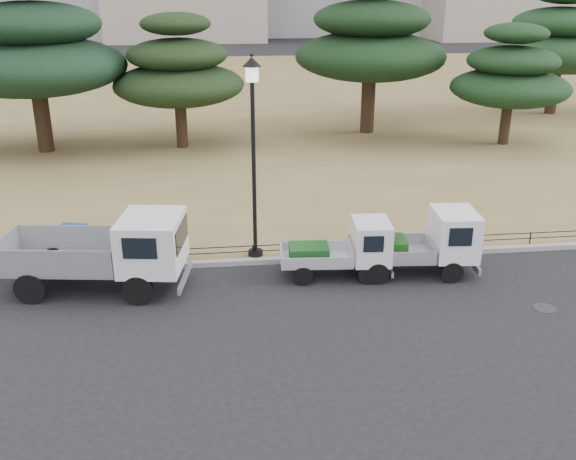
{
  "coord_description": "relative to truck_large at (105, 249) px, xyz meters",
  "views": [
    {
      "loc": [
        -2.09,
        -15.4,
        8.16
      ],
      "look_at": [
        0.0,
        2.0,
        1.3
      ],
      "focal_mm": 40.0,
      "sensor_mm": 36.0,
      "label": 1
    }
  ],
  "objects": [
    {
      "name": "truck_kei_front",
      "position": [
        6.77,
        0.09,
        -0.37
      ],
      "size": [
        3.25,
        1.58,
        1.67
      ],
      "rotation": [
        0.0,
        0.0,
        -0.08
      ],
      "color": "black",
      "rests_on": "ground"
    },
    {
      "name": "pine_east_far",
      "position": [
        24.68,
        21.99,
        3.52
      ],
      "size": [
        7.9,
        7.9,
        7.94
      ],
      "color": "black",
      "rests_on": "lawn"
    },
    {
      "name": "pipe_fence",
      "position": [
        5.18,
        1.37,
        -0.77
      ],
      "size": [
        38.0,
        0.04,
        0.4
      ],
      "color": "black",
      "rests_on": "lawn"
    },
    {
      "name": "pine_west_near",
      "position": [
        -5.18,
        15.79,
        3.96
      ],
      "size": [
        8.7,
        8.7,
        8.7
      ],
      "color": "black",
      "rests_on": "lawn"
    },
    {
      "name": "pine_center_right",
      "position": [
        11.74,
        18.08,
        3.96
      ],
      "size": [
        8.16,
        8.16,
        8.65
      ],
      "color": "black",
      "rests_on": "lawn"
    },
    {
      "name": "truck_kei_rear",
      "position": [
        9.09,
        0.0,
        -0.25
      ],
      "size": [
        3.76,
        1.85,
        1.91
      ],
      "rotation": [
        0.0,
        0.0,
        -0.08
      ],
      "color": "black",
      "rests_on": "ground"
    },
    {
      "name": "manhole",
      "position": [
        11.68,
        -2.58,
        -1.2
      ],
      "size": [
        0.6,
        0.6,
        0.01
      ],
      "primitive_type": "cylinder",
      "color": "#2D2D30",
      "rests_on": "ground"
    },
    {
      "name": "tarp_pile",
      "position": [
        -1.54,
        1.92,
        -0.61
      ],
      "size": [
        1.88,
        1.53,
        1.11
      ],
      "rotation": [
        0.0,
        0.0,
        -0.21
      ],
      "color": "#153CA8",
      "rests_on": "lawn"
    },
    {
      "name": "curb",
      "position": [
        5.18,
        1.22,
        -1.13
      ],
      "size": [
        120.0,
        0.25,
        0.16
      ],
      "primitive_type": "cube",
      "color": "gray",
      "rests_on": "ground"
    },
    {
      "name": "truck_large",
      "position": [
        0.0,
        0.0,
        0.0
      ],
      "size": [
        5.2,
        2.64,
        2.17
      ],
      "rotation": [
        0.0,
        0.0,
        -0.15
      ],
      "color": "black",
      "rests_on": "ground"
    },
    {
      "name": "ground",
      "position": [
        5.18,
        -1.38,
        -1.21
      ],
      "size": [
        220.0,
        220.0,
        0.0
      ],
      "primitive_type": "plane",
      "color": "black"
    },
    {
      "name": "pine_center_left",
      "position": [
        1.55,
        15.83,
        2.75
      ],
      "size": [
        6.48,
        6.48,
        6.58
      ],
      "color": "black",
      "rests_on": "lawn"
    },
    {
      "name": "pine_east_near",
      "position": [
        18.18,
        14.53,
        2.44
      ],
      "size": [
        6.0,
        6.0,
        6.06
      ],
      "color": "black",
      "rests_on": "lawn"
    },
    {
      "name": "street_lamp",
      "position": [
        4.26,
        1.52,
        3.0
      ],
      "size": [
        0.54,
        0.54,
        6.01
      ],
      "color": "black",
      "rests_on": "lawn"
    },
    {
      "name": "lawn",
      "position": [
        5.18,
        29.22,
        -1.13
      ],
      "size": [
        120.0,
        56.0,
        0.15
      ],
      "primitive_type": "cube",
      "color": "olive",
      "rests_on": "ground"
    }
  ]
}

